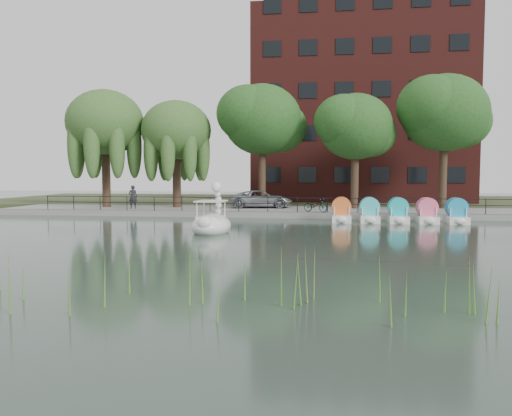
% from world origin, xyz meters
% --- Properties ---
extents(ground_plane, '(120.00, 120.00, 0.00)m').
position_xyz_m(ground_plane, '(0.00, 0.00, 0.00)').
color(ground_plane, '#3F4E47').
extents(promenade, '(40.00, 6.00, 0.40)m').
position_xyz_m(promenade, '(0.00, 16.00, 0.20)').
color(promenade, gray).
rests_on(promenade, ground_plane).
extents(kerb, '(40.00, 0.25, 0.40)m').
position_xyz_m(kerb, '(0.00, 13.05, 0.20)').
color(kerb, gray).
rests_on(kerb, ground_plane).
extents(land_strip, '(60.00, 22.00, 0.36)m').
position_xyz_m(land_strip, '(0.00, 30.00, 0.18)').
color(land_strip, '#47512D').
rests_on(land_strip, ground_plane).
extents(railing, '(32.00, 0.05, 1.00)m').
position_xyz_m(railing, '(0.00, 13.25, 1.15)').
color(railing, black).
rests_on(railing, promenade).
extents(apartment_building, '(20.00, 10.07, 18.00)m').
position_xyz_m(apartment_building, '(7.00, 29.97, 9.36)').
color(apartment_building, '#4C1E16').
rests_on(apartment_building, land_strip).
extents(willow_left, '(5.88, 5.88, 9.01)m').
position_xyz_m(willow_left, '(-13.00, 16.50, 6.87)').
color(willow_left, '#473323').
rests_on(willow_left, promenade).
extents(willow_mid, '(5.32, 5.32, 8.15)m').
position_xyz_m(willow_mid, '(-7.50, 17.00, 6.25)').
color(willow_mid, '#473323').
rests_on(willow_mid, promenade).
extents(broadleaf_center, '(6.00, 6.00, 9.25)m').
position_xyz_m(broadleaf_center, '(-1.00, 18.00, 7.06)').
color(broadleaf_center, '#473323').
rests_on(broadleaf_center, promenade).
extents(broadleaf_right, '(5.40, 5.40, 8.32)m').
position_xyz_m(broadleaf_right, '(6.00, 17.50, 6.39)').
color(broadleaf_right, '#473323').
rests_on(broadleaf_right, promenade).
extents(broadleaf_far, '(6.30, 6.30, 9.71)m').
position_xyz_m(broadleaf_far, '(12.50, 18.50, 7.40)').
color(broadleaf_far, '#473323').
rests_on(broadleaf_far, promenade).
extents(minivan, '(3.31, 5.76, 1.51)m').
position_xyz_m(minivan, '(-0.99, 17.17, 1.16)').
color(minivan, gray).
rests_on(minivan, promenade).
extents(bicycle, '(1.26, 1.81, 1.00)m').
position_xyz_m(bicycle, '(3.22, 13.49, 0.90)').
color(bicycle, gray).
rests_on(bicycle, promenade).
extents(pedestrian, '(0.80, 0.63, 1.98)m').
position_xyz_m(pedestrian, '(-10.23, 14.94, 1.39)').
color(pedestrian, black).
rests_on(pedestrian, promenade).
extents(swan_boat, '(2.02, 3.18, 2.56)m').
position_xyz_m(swan_boat, '(-1.84, 4.49, 0.56)').
color(swan_boat, white).
rests_on(swan_boat, ground_plane).
extents(pedal_boat_row, '(7.95, 1.70, 1.40)m').
position_xyz_m(pedal_boat_row, '(8.25, 10.92, 0.61)').
color(pedal_boat_row, white).
rests_on(pedal_boat_row, ground_plane).
extents(reed_bank, '(24.00, 2.40, 1.20)m').
position_xyz_m(reed_bank, '(2.00, -9.50, 0.60)').
color(reed_bank, '#669938').
rests_on(reed_bank, ground_plane).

